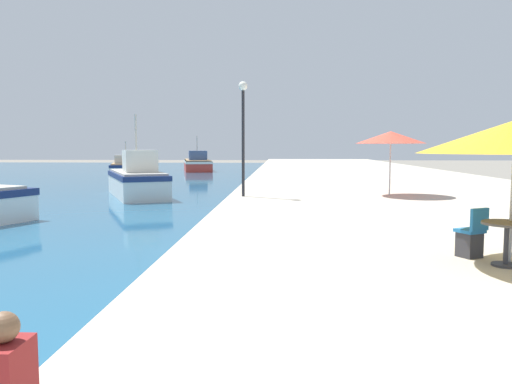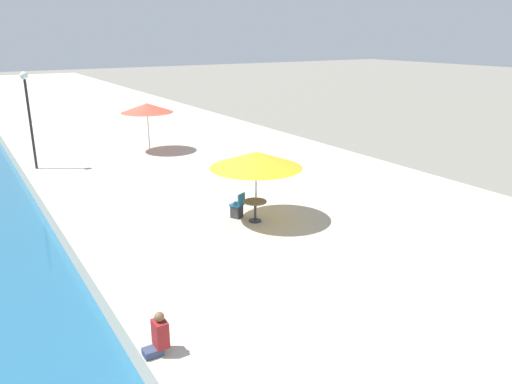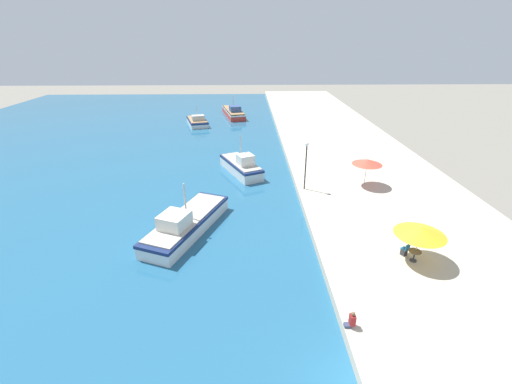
# 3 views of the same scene
# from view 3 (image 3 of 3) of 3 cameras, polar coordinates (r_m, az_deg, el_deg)

# --- Properties ---
(water_basin) EXTENTS (56.00, 90.00, 0.04)m
(water_basin) POSITION_cam_3_polar(r_m,az_deg,el_deg) (53.87, -27.24, 6.97)
(water_basin) COLOR #235B7F
(water_basin) RESTS_ON ground_plane
(quay_promenade) EXTENTS (16.00, 90.00, 0.66)m
(quay_promenade) POSITION_cam_3_polar(r_m,az_deg,el_deg) (50.12, 13.42, 8.26)
(quay_promenade) COLOR #BCB29E
(quay_promenade) RESTS_ON ground_plane
(fishing_boat_near) EXTENTS (5.94, 9.55, 4.00)m
(fishing_boat_near) POSITION_cam_3_polar(r_m,az_deg,el_deg) (26.83, -11.58, -5.06)
(fishing_boat_near) COLOR white
(fishing_boat_near) RESTS_ON water_basin
(fishing_boat_mid) EXTENTS (5.00, 7.29, 4.29)m
(fishing_boat_mid) POSITION_cam_3_polar(r_m,az_deg,el_deg) (37.63, -2.46, 4.39)
(fishing_boat_mid) COLOR silver
(fishing_boat_mid) RESTS_ON water_basin
(fishing_boat_far) EXTENTS (4.54, 6.97, 3.18)m
(fishing_boat_far) POSITION_cam_3_polar(r_m,az_deg,el_deg) (60.05, -9.74, 11.57)
(fishing_boat_far) COLOR silver
(fishing_boat_far) RESTS_ON water_basin
(fishing_boat_distant) EXTENTS (4.86, 10.52, 3.84)m
(fishing_boat_distant) POSITION_cam_3_polar(r_m,az_deg,el_deg) (66.10, -3.75, 13.16)
(fishing_boat_distant) COLOR red
(fishing_boat_distant) RESTS_ON water_basin
(cafe_umbrella_pink) EXTENTS (3.17, 3.17, 2.43)m
(cafe_umbrella_pink) POSITION_cam_3_polar(r_m,az_deg,el_deg) (23.80, 25.74, -5.84)
(cafe_umbrella_pink) COLOR #B7B7B7
(cafe_umbrella_pink) RESTS_ON quay_promenade
(cafe_umbrella_white) EXTENTS (2.83, 2.83, 2.62)m
(cafe_umbrella_white) POSITION_cam_3_polar(r_m,az_deg,el_deg) (34.10, 18.05, 4.81)
(cafe_umbrella_white) COLOR #B7B7B7
(cafe_umbrella_white) RESTS_ON quay_promenade
(cafe_table) EXTENTS (0.80, 0.80, 0.74)m
(cafe_table) POSITION_cam_3_polar(r_m,az_deg,el_deg) (24.42, 24.91, -9.32)
(cafe_table) COLOR #333338
(cafe_table) RESTS_ON quay_promenade
(cafe_chair_left) EXTENTS (0.56, 0.57, 0.91)m
(cafe_chair_left) POSITION_cam_3_polar(r_m,az_deg,el_deg) (24.86, 23.51, -8.98)
(cafe_chair_left) COLOR #2D2D33
(cafe_chair_left) RESTS_ON quay_promenade
(person_at_quay) EXTENTS (0.51, 0.36, 0.93)m
(person_at_quay) POSITION_cam_3_polar(r_m,az_deg,el_deg) (18.69, 15.63, -19.90)
(person_at_quay) COLOR #333D5B
(person_at_quay) RESTS_ON quay_promenade
(lamppost) EXTENTS (0.36, 0.36, 4.56)m
(lamppost) POSITION_cam_3_polar(r_m,az_deg,el_deg) (31.63, 8.36, 5.66)
(lamppost) COLOR #232328
(lamppost) RESTS_ON quay_promenade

